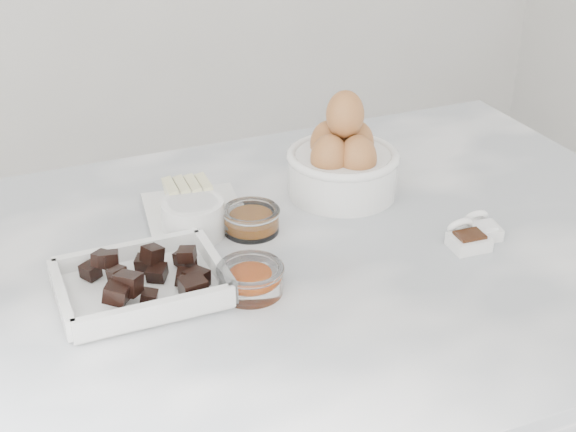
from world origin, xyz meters
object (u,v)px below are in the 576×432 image
Objects in this scene: chocolate_dish at (141,279)px; zest_bowl at (250,278)px; sugar_ramekin at (193,217)px; vanilla_spoon at (467,237)px; honey_bowl at (251,219)px; butter_plate at (192,205)px; salt_spoon at (481,228)px; egg_bowl at (343,161)px.

zest_bowl is (0.13, -0.05, -0.00)m from chocolate_dish.
vanilla_spoon is (0.34, -0.18, -0.02)m from sugar_ramekin.
sugar_ramekin reaches higher than vanilla_spoon.
honey_bowl is (0.18, 0.10, -0.00)m from chocolate_dish.
butter_plate is 2.47× the size of salt_spoon.
salt_spoon is at bearing -58.12° from egg_bowl.
vanilla_spoon is (0.32, -0.01, -0.01)m from zest_bowl.
sugar_ramekin is 0.26m from egg_bowl.
zest_bowl is (0.01, -0.22, 0.00)m from butter_plate.
vanilla_spoon is at bearing -30.94° from honey_bowl.
chocolate_dish is at bearing 172.60° from vanilla_spoon.
egg_bowl is 2.75× the size of salt_spoon.
egg_bowl is 0.31m from zest_bowl.
butter_plate is at bearing 144.81° from vanilla_spoon.
chocolate_dish reaches higher than honey_bowl.
sugar_ramekin is at bearing -171.95° from egg_bowl.
egg_bowl is 2.09× the size of honey_bowl.
butter_plate is 1.81× the size of zest_bowl.
vanilla_spoon is at bearing -67.93° from egg_bowl.
zest_bowl is 0.32m from vanilla_spoon.
chocolate_dish reaches higher than zest_bowl.
zest_bowl is 0.35m from salt_spoon.
sugar_ramekin is 1.35× the size of vanilla_spoon.
egg_bowl is at bearing 41.55° from zest_bowl.
egg_bowl is 0.23m from vanilla_spoon.
salt_spoon is at bearing -30.46° from butter_plate.
chocolate_dish reaches higher than salt_spoon.
chocolate_dish is 0.48m from salt_spoon.
egg_bowl is (0.24, -0.02, 0.03)m from butter_plate.
salt_spoon is (0.12, -0.20, -0.04)m from egg_bowl.
vanilla_spoon reaches higher than zest_bowl.
zest_bowl is (-0.23, -0.20, -0.03)m from egg_bowl.
butter_plate is 0.42m from salt_spoon.
butter_plate is 0.22m from zest_bowl.
chocolate_dish reaches higher than sugar_ramekin.
honey_bowl is 1.27× the size of vanilla_spoon.
salt_spoon is at bearing -4.82° from chocolate_dish.
egg_bowl is 0.19m from honey_bowl.
egg_bowl is 0.24m from salt_spoon.
butter_plate is 1.76× the size of sugar_ramekin.
vanilla_spoon is (0.26, -0.16, -0.01)m from honey_bowl.
sugar_ramekin reaches higher than zest_bowl.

